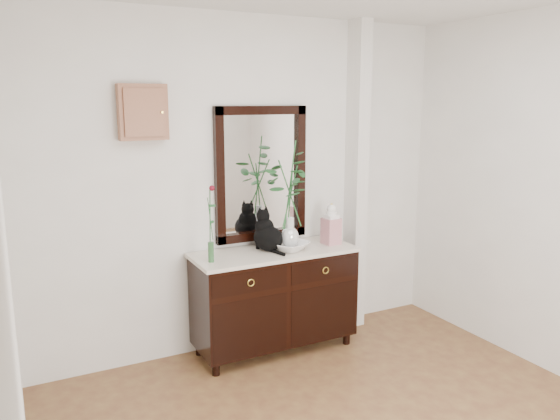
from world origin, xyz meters
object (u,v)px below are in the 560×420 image
lotus_bowl (290,246)px  sideboard (274,295)px  cat (268,230)px  ginger_jar (331,223)px

lotus_bowl → sideboard: bearing=156.2°
lotus_bowl → cat: bearing=151.9°
lotus_bowl → ginger_jar: size_ratio=0.83×
cat → ginger_jar: ginger_jar is taller
lotus_bowl → ginger_jar: (0.40, 0.02, 0.14)m
lotus_bowl → ginger_jar: 0.43m
cat → ginger_jar: bearing=-20.3°
cat → ginger_jar: 0.56m
sideboard → ginger_jar: (0.52, -0.03, 0.55)m
cat → lotus_bowl: (0.15, -0.08, -0.13)m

